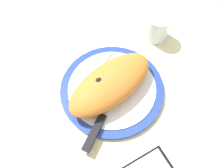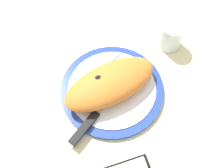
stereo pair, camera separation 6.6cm
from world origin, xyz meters
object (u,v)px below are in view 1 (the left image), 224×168
(calzone, at_px, (111,84))
(knife, at_px, (100,122))
(fork, at_px, (94,73))
(water_glass, at_px, (157,29))
(plate, at_px, (112,89))

(calzone, distance_m, knife, 0.10)
(fork, distance_m, water_glass, 0.25)
(fork, height_order, knife, knife)
(fork, distance_m, knife, 0.15)
(calzone, height_order, fork, calzone)
(calzone, height_order, knife, calzone)
(calzone, bearing_deg, fork, -97.74)
(plate, relative_size, water_glass, 3.49)
(calzone, relative_size, fork, 1.87)
(plate, height_order, calzone, calzone)
(calzone, height_order, water_glass, water_glass)
(fork, bearing_deg, plate, 87.34)
(plate, bearing_deg, knife, 22.13)
(plate, xyz_separation_m, knife, (0.10, 0.04, 0.01))
(fork, bearing_deg, calzone, 82.26)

